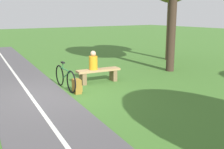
{
  "coord_description": "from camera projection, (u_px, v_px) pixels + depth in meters",
  "views": [
    {
      "loc": [
        2.96,
        7.78,
        2.51
      ],
      "look_at": [
        -1.31,
        1.4,
        0.76
      ],
      "focal_mm": 42.82,
      "sensor_mm": 36.0,
      "label": 1
    }
  ],
  "objects": [
    {
      "name": "ground_plane",
      "position": [
        53.0,
        95.0,
        8.47
      ],
      "size": [
        80.0,
        80.0,
        0.0
      ],
      "primitive_type": "plane",
      "color": "#3D6B28"
    },
    {
      "name": "bench",
      "position": [
        98.0,
        73.0,
        9.93
      ],
      "size": [
        1.69,
        0.6,
        0.51
      ],
      "rotation": [
        0.0,
        0.0,
        -0.12
      ],
      "color": "#A88456",
      "rests_on": "ground_plane"
    },
    {
      "name": "person_seated",
      "position": [
        93.0,
        61.0,
        9.74
      ],
      "size": [
        0.34,
        0.34,
        0.7
      ],
      "rotation": [
        0.0,
        0.0,
        -0.12
      ],
      "color": "orange",
      "rests_on": "bench"
    },
    {
      "name": "bicycle",
      "position": [
        65.0,
        78.0,
        9.04
      ],
      "size": [
        0.14,
        1.82,
        0.92
      ],
      "rotation": [
        0.0,
        0.0,
        1.52
      ],
      "color": "black",
      "rests_on": "ground_plane"
    },
    {
      "name": "backpack",
      "position": [
        77.0,
        86.0,
        8.59
      ],
      "size": [
        0.28,
        0.35,
        0.46
      ],
      "rotation": [
        0.0,
        0.0,
        1.49
      ],
      "color": "olive",
      "rests_on": "ground_plane"
    }
  ]
}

